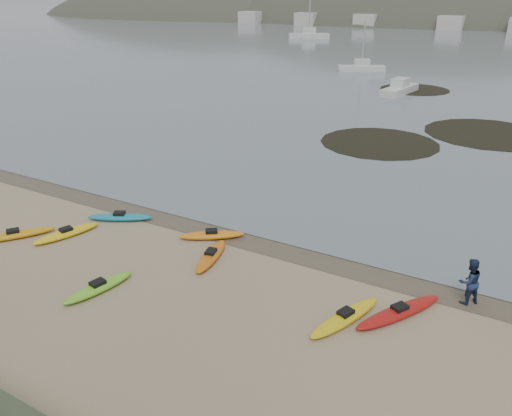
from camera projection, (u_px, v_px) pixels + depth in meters
The scene contains 6 objects.
ground at pixel (256, 237), 23.83m from camera, with size 600.00×600.00×0.00m, color tan.
wet_sand at pixel (253, 239), 23.59m from camera, with size 60.00×60.00×0.00m, color brown.
kayaks at pixel (175, 258), 21.56m from camera, with size 20.20×8.71×0.34m.
person_east at pixel (469, 281), 18.45m from camera, with size 0.90×0.70×1.84m, color navy.
kelp_mats at pixel (433, 121), 44.69m from camera, with size 19.30×32.64×0.04m.
moored_boats at pixel (477, 52), 90.50m from camera, with size 107.05×81.85×1.36m.
Camera 1 is at (10.60, -18.46, 10.80)m, focal length 35.00 mm.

